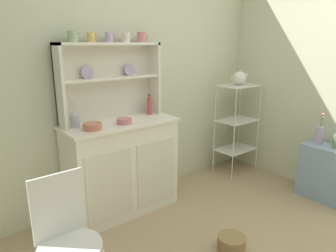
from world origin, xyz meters
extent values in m
cube|color=beige|center=(0.00, 1.62, 1.25)|extent=(3.84, 0.05, 2.50)
cube|color=white|center=(-0.29, 1.37, 0.44)|extent=(1.01, 0.42, 0.87)
cube|color=silver|center=(-0.53, 1.16, 0.39)|extent=(0.42, 0.01, 0.61)
cube|color=silver|center=(-0.05, 1.16, 0.39)|extent=(0.42, 0.01, 0.61)
cube|color=white|center=(-0.29, 1.37, 0.86)|extent=(1.04, 0.45, 0.02)
cube|color=silver|center=(-0.29, 1.57, 1.22)|extent=(0.97, 0.02, 0.69)
cube|color=white|center=(-0.76, 1.49, 1.22)|extent=(0.02, 0.18, 0.69)
cube|color=white|center=(0.18, 1.49, 1.22)|extent=(0.02, 0.18, 0.69)
cube|color=white|center=(-0.29, 1.49, 1.25)|extent=(0.93, 0.16, 0.02)
cube|color=white|center=(-0.29, 1.49, 1.55)|extent=(0.97, 0.18, 0.02)
cylinder|color=#B79ECC|center=(-0.50, 1.53, 1.31)|extent=(0.11, 0.03, 0.11)
cylinder|color=#B79ECC|center=(-0.08, 1.53, 1.31)|extent=(0.11, 0.03, 0.11)
cylinder|color=silver|center=(1.05, 1.16, 0.54)|extent=(0.01, 0.01, 1.08)
cylinder|color=silver|center=(1.51, 1.16, 0.54)|extent=(0.01, 0.01, 1.08)
cylinder|color=silver|center=(1.05, 1.46, 0.54)|extent=(0.01, 0.01, 1.08)
cylinder|color=silver|center=(1.51, 1.46, 0.54)|extent=(0.01, 0.01, 1.08)
cube|color=silver|center=(1.28, 1.31, 1.07)|extent=(0.48, 0.32, 0.01)
cube|color=silver|center=(1.28, 1.31, 0.65)|extent=(0.48, 0.32, 0.01)
cube|color=silver|center=(1.28, 1.31, 0.29)|extent=(0.48, 0.32, 0.01)
cube|color=#849EBC|center=(1.44, 0.28, 0.28)|extent=(0.28, 0.48, 0.56)
cylinder|color=white|center=(-1.12, 0.52, 0.45)|extent=(0.36, 0.36, 0.02)
cube|color=white|center=(-1.12, 0.66, 0.65)|extent=(0.31, 0.02, 0.40)
cylinder|color=#93754C|center=(0.04, 0.32, 0.06)|extent=(0.22, 0.22, 0.12)
cylinder|color=#9EB78E|center=(-0.62, 1.49, 1.61)|extent=(0.08, 0.08, 0.09)
torus|color=#9EB78E|center=(-0.57, 1.49, 1.61)|extent=(0.01, 0.05, 0.05)
cylinder|color=#DBB760|center=(-0.46, 1.49, 1.60)|extent=(0.07, 0.07, 0.08)
torus|color=#DBB760|center=(-0.42, 1.49, 1.60)|extent=(0.01, 0.05, 0.05)
cylinder|color=#B79ECC|center=(-0.30, 1.49, 1.60)|extent=(0.07, 0.07, 0.08)
torus|color=#B79ECC|center=(-0.25, 1.49, 1.61)|extent=(0.01, 0.05, 0.05)
cylinder|color=silver|center=(-0.13, 1.49, 1.60)|extent=(0.07, 0.07, 0.09)
torus|color=silver|center=(-0.08, 1.49, 1.61)|extent=(0.01, 0.05, 0.05)
cylinder|color=#D17A84|center=(0.04, 1.49, 1.61)|extent=(0.08, 0.08, 0.09)
torus|color=#D17A84|center=(0.09, 1.49, 1.61)|extent=(0.01, 0.05, 0.05)
cylinder|color=#C67556|center=(-0.59, 1.29, 0.90)|extent=(0.15, 0.15, 0.06)
cylinder|color=#D17A84|center=(-0.29, 1.29, 0.90)|extent=(0.13, 0.13, 0.05)
cylinder|color=#B74C47|center=(0.09, 1.45, 0.95)|extent=(0.05, 0.05, 0.15)
cylinder|color=#B74C47|center=(0.09, 1.45, 1.04)|extent=(0.02, 0.02, 0.03)
cylinder|color=#4C382D|center=(0.09, 1.45, 1.07)|extent=(0.03, 0.03, 0.01)
cylinder|color=#B2B7C6|center=(-0.67, 1.45, 0.93)|extent=(0.08, 0.08, 0.11)
cylinder|color=silver|center=(-0.70, 1.43, 1.01)|extent=(0.01, 0.02, 0.18)
ellipsoid|color=silver|center=(-0.70, 1.43, 1.11)|extent=(0.02, 0.01, 0.01)
cylinder|color=silver|center=(-0.70, 1.43, 1.01)|extent=(0.03, 0.04, 0.19)
ellipsoid|color=silver|center=(-0.70, 1.43, 1.12)|extent=(0.02, 0.01, 0.01)
cylinder|color=silver|center=(-0.67, 1.47, 1.00)|extent=(0.03, 0.01, 0.18)
ellipsoid|color=silver|center=(-0.67, 1.47, 1.10)|extent=(0.02, 0.01, 0.01)
sphere|color=white|center=(1.28, 1.31, 1.16)|extent=(0.16, 0.16, 0.16)
sphere|color=silver|center=(1.28, 1.31, 1.25)|extent=(0.02, 0.02, 0.02)
cylinder|color=white|center=(1.39, 1.31, 1.17)|extent=(0.09, 0.02, 0.07)
torus|color=white|center=(1.19, 1.31, 1.16)|extent=(0.01, 0.10, 0.10)
cylinder|color=#B79ECC|center=(1.44, 0.40, 0.65)|extent=(0.07, 0.07, 0.18)
cylinder|color=#4C844C|center=(1.44, 0.38, 0.78)|extent=(0.00, 0.01, 0.12)
sphere|color=#DBB760|center=(1.44, 0.38, 0.84)|extent=(0.03, 0.03, 0.03)
cylinder|color=#4C844C|center=(1.45, 0.39, 0.79)|extent=(0.00, 0.01, 0.15)
sphere|color=#D17A84|center=(1.45, 0.39, 0.87)|extent=(0.03, 0.03, 0.03)
cylinder|color=#4C844C|center=(1.45, 0.40, 0.79)|extent=(0.00, 0.01, 0.13)
sphere|color=#8EB2D1|center=(1.45, 0.40, 0.85)|extent=(0.03, 0.03, 0.03)
cylinder|color=#6B8C60|center=(1.44, 0.23, 0.63)|extent=(0.06, 0.06, 0.13)
camera|label=1|loc=(-1.62, -0.98, 1.56)|focal=32.85mm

